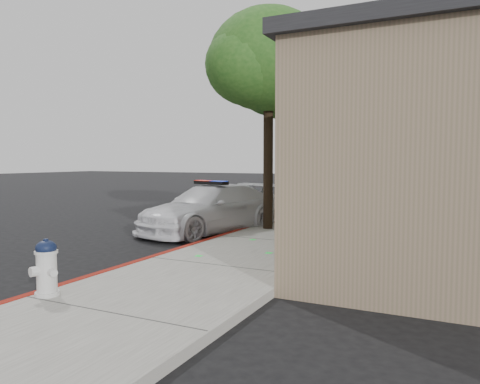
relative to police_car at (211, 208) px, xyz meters
name	(u,v)px	position (x,y,z in m)	size (l,w,h in m)	color
ground	(148,264)	(0.90, -4.20, -0.71)	(120.00, 120.00, 0.00)	black
sidewalk	(274,243)	(2.50, -1.20, -0.63)	(3.20, 60.00, 0.15)	gray
red_curb	(220,238)	(0.96, -1.20, -0.63)	(0.14, 60.00, 0.16)	#9E2211
police_car	(211,208)	(0.00, 0.00, 0.00)	(3.17, 5.21, 1.53)	white
fire_hydrant	(46,267)	(1.25, -7.03, -0.14)	(0.49, 0.42, 0.84)	silver
street_tree_near	(269,65)	(1.61, 0.52, 4.13)	(3.43, 3.58, 6.29)	black
street_tree_mid	(288,82)	(1.68, 1.91, 3.83)	(3.05, 3.17, 5.83)	black
street_tree_far	(334,121)	(1.63, 7.74, 3.09)	(2.69, 2.59, 4.86)	black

